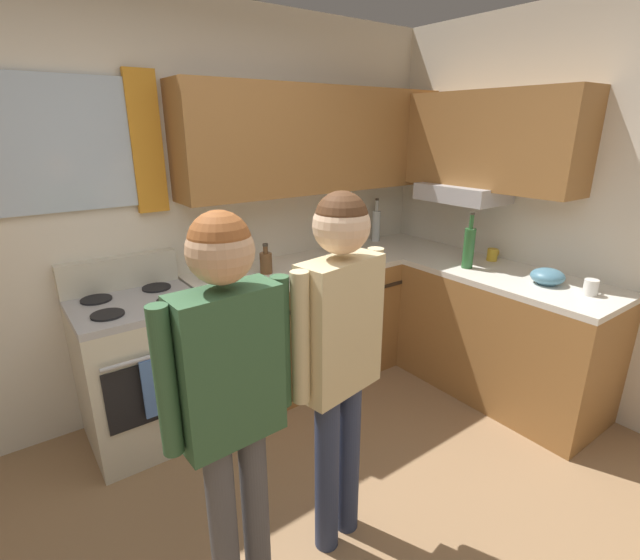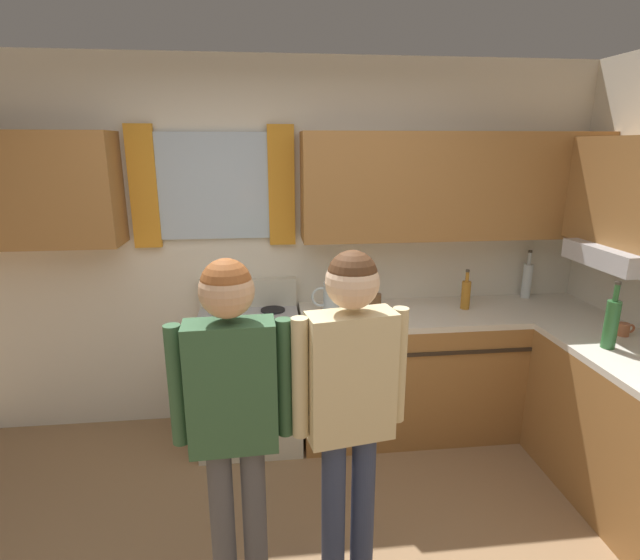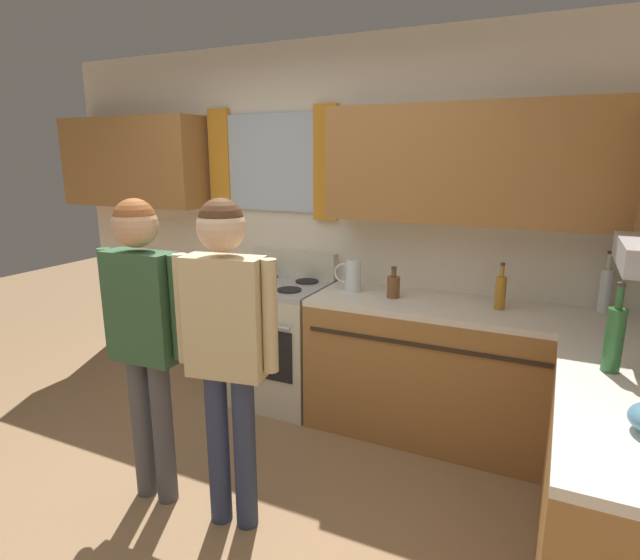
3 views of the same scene
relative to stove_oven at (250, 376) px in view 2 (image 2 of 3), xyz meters
The scene contains 11 objects.
back_wall_unit 1.08m from the stove_oven, 49.44° to the left, with size 4.60×0.42×2.60m.
kitchen_counter_run 1.77m from the stove_oven, 13.15° to the right, with size 2.12×2.01×0.90m.
stove_oven is the anchor object (origin of this frame).
bottle_squat_brown 1.01m from the stove_oven, ahead, with size 0.08×0.08×0.21m.
bottle_tall_clear 2.19m from the stove_oven, ahead, with size 0.07×0.07×0.37m.
bottle_oil_amber 1.63m from the stove_oven, ahead, with size 0.06×0.06×0.29m.
bottle_wine_green 2.28m from the stove_oven, 19.49° to the right, with size 0.08×0.08×0.39m.
cup_terracotta 2.41m from the stove_oven, 13.99° to the right, with size 0.11×0.07×0.08m.
water_pitcher 0.79m from the stove_oven, ahead, with size 0.19×0.11×0.22m.
adult_left 1.41m from the stove_oven, 90.89° to the right, with size 0.50×0.22×1.61m.
adult_in_plaid 1.48m from the stove_oven, 69.87° to the right, with size 0.50×0.22×1.63m.
Camera 2 is at (-0.05, -1.59, 2.03)m, focal length 27.43 mm.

